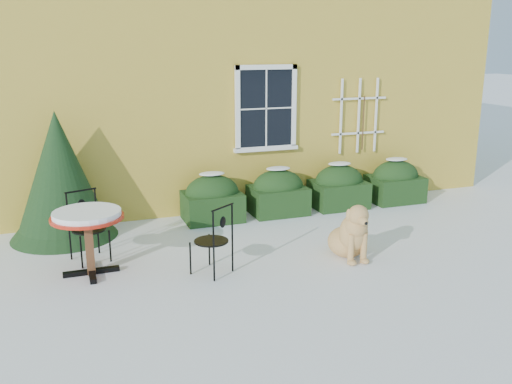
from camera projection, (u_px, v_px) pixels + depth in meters
name	position (u px, v px, depth m)	size (l,w,h in m)	color
ground	(279.00, 268.00, 8.35)	(80.00, 80.00, 0.00)	white
house	(173.00, 41.00, 13.89)	(12.40, 8.40, 6.40)	gold
hedge_row	(309.00, 190.00, 11.10)	(4.95, 0.80, 0.91)	black
evergreen_shrub	(61.00, 188.00, 9.47)	(1.76, 1.76, 2.13)	black
bistro_table	(87.00, 222.00, 7.93)	(1.01, 1.01, 0.94)	black
patio_chair_near	(214.00, 239.00, 8.02)	(0.63, 0.63, 1.03)	black
patio_chair_far	(88.00, 226.00, 8.53)	(0.59, 0.59, 1.06)	black
dog	(351.00, 235.00, 8.63)	(0.63, 1.02, 0.92)	tan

